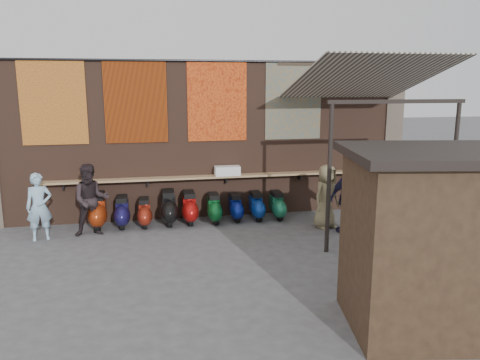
{
  "coord_description": "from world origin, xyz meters",
  "views": [
    {
      "loc": [
        -1.48,
        -9.29,
        3.43
      ],
      "look_at": [
        0.63,
        1.2,
        1.22
      ],
      "focal_mm": 35.0,
      "sensor_mm": 36.0,
      "label": 1
    }
  ],
  "objects": [
    {
      "name": "scooter_stool_2",
      "position": [
        -1.6,
        1.95,
        0.34
      ],
      "size": [
        0.33,
        0.72,
        0.69
      ],
      "primitive_type": null,
      "color": "maroon",
      "rests_on": "ground"
    },
    {
      "name": "shopper_navy",
      "position": [
        3.05,
        0.52,
        0.85
      ],
      "size": [
        1.05,
        0.59,
        1.7
      ],
      "primitive_type": "imported",
      "rotation": [
        0.0,
        0.0,
        3.32
      ],
      "color": "#191734",
      "rests_on": "ground"
    },
    {
      "name": "stall_shelf",
      "position": [
        2.56,
        -2.89,
        0.9
      ],
      "size": [
        1.87,
        0.43,
        0.06
      ],
      "primitive_type": "cube",
      "rotation": [
        0.0,
        0.0,
        -0.17
      ],
      "color": "#473321",
      "rests_on": "market_stall"
    },
    {
      "name": "shelf_box",
      "position": [
        0.52,
        2.3,
        1.24
      ],
      "size": [
        0.64,
        0.3,
        0.24
      ],
      "primitive_type": "cube",
      "color": "white",
      "rests_on": "eating_counter"
    },
    {
      "name": "scooter_stool_6",
      "position": [
        0.68,
        2.04,
        0.34
      ],
      "size": [
        0.32,
        0.71,
        0.67
      ],
      "primitive_type": null,
      "color": "navy",
      "rests_on": "ground"
    },
    {
      "name": "market_stall",
      "position": [
        2.4,
        -3.76,
        1.23
      ],
      "size": [
        2.53,
        2.07,
        2.46
      ],
      "primitive_type": "cube",
      "rotation": [
        0.0,
        0.0,
        -0.17
      ],
      "color": "black",
      "rests_on": "ground"
    },
    {
      "name": "scooter_stool_8",
      "position": [
        1.76,
        1.97,
        0.35
      ],
      "size": [
        0.33,
        0.74,
        0.7
      ],
      "primitive_type": null,
      "color": "#196747",
      "rests_on": "ground"
    },
    {
      "name": "stall_roof",
      "position": [
        2.4,
        -3.76,
        2.52
      ],
      "size": [
        2.84,
        2.37,
        0.12
      ],
      "primitive_type": "cube",
      "rotation": [
        0.0,
        0.0,
        -0.17
      ],
      "color": "black",
      "rests_on": "market_stall"
    },
    {
      "name": "diner_left",
      "position": [
        -3.87,
        1.4,
        0.76
      ],
      "size": [
        0.62,
        0.48,
        1.52
      ],
      "primitive_type": "imported",
      "rotation": [
        0.0,
        0.0,
        0.24
      ],
      "color": "#91B9D4",
      "rests_on": "ground"
    },
    {
      "name": "brick_wall",
      "position": [
        0.0,
        2.7,
        2.0
      ],
      "size": [
        10.0,
        0.4,
        4.0
      ],
      "primitive_type": "cube",
      "color": "brown",
      "rests_on": "ground"
    },
    {
      "name": "awning_post_right",
      "position": [
        4.9,
        -0.6,
        1.55
      ],
      "size": [
        0.09,
        0.09,
        3.1
      ],
      "primitive_type": "cylinder",
      "color": "black",
      "rests_on": "ground"
    },
    {
      "name": "shopper_grey",
      "position": [
        4.76,
        -0.98,
        0.87
      ],
      "size": [
        1.27,
        0.97,
        1.74
      ],
      "primitive_type": "imported",
      "rotation": [
        0.0,
        0.0,
        2.82
      ],
      "color": "#5C5C62",
      "rests_on": "ground"
    },
    {
      "name": "shopper_tan",
      "position": [
        2.7,
        0.98,
        0.78
      ],
      "size": [
        0.9,
        0.79,
        1.55
      ],
      "primitive_type": "imported",
      "rotation": [
        0.0,
        0.0,
        0.47
      ],
      "color": "#7A6E4D",
      "rests_on": "ground"
    },
    {
      "name": "tapestry_redgold",
      "position": [
        -3.6,
        2.48,
        3.0
      ],
      "size": [
        1.5,
        0.02,
        2.0
      ],
      "primitive_type": "cube",
      "color": "maroon",
      "rests_on": "brick_wall"
    },
    {
      "name": "awning_canvas",
      "position": [
        3.5,
        0.9,
        3.55
      ],
      "size": [
        3.2,
        3.28,
        0.97
      ],
      "primitive_type": "cube",
      "rotation": [
        -0.28,
        0.0,
        0.0
      ],
      "color": "beige",
      "rests_on": "brick_wall"
    },
    {
      "name": "diner_right",
      "position": [
        -2.78,
        1.5,
        0.83
      ],
      "size": [
        0.88,
        0.73,
        1.67
      ],
      "primitive_type": "imported",
      "rotation": [
        0.0,
        0.0,
        0.13
      ],
      "color": "black",
      "rests_on": "ground"
    },
    {
      "name": "awning_post_left",
      "position": [
        2.1,
        -0.6,
        1.55
      ],
      "size": [
        0.09,
        0.09,
        3.1
      ],
      "primitive_type": "cylinder",
      "color": "black",
      "rests_on": "ground"
    },
    {
      "name": "ground",
      "position": [
        0.0,
        0.0,
        0.0
      ],
      "size": [
        70.0,
        70.0,
        0.0
      ],
      "primitive_type": "plane",
      "color": "#474749",
      "rests_on": "ground"
    },
    {
      "name": "pier_right",
      "position": [
        5.2,
        2.7,
        2.0
      ],
      "size": [
        0.5,
        0.5,
        4.0
      ],
      "primitive_type": "cube",
      "color": "#4C4238",
      "rests_on": "ground"
    },
    {
      "name": "tapestry_orange",
      "position": [
        0.3,
        2.48,
        3.0
      ],
      "size": [
        1.5,
        0.02,
        2.0
      ],
      "primitive_type": "cube",
      "color": "#E1581C",
      "rests_on": "brick_wall"
    },
    {
      "name": "scooter_stool_0",
      "position": [
        -2.69,
        2.03,
        0.43
      ],
      "size": [
        0.4,
        0.9,
        0.85
      ],
      "primitive_type": null,
      "color": "maroon",
      "rests_on": "ground"
    },
    {
      "name": "scooter_stool_3",
      "position": [
        -1.01,
        2.03,
        0.42
      ],
      "size": [
        0.39,
        0.88,
        0.83
      ],
      "primitive_type": null,
      "color": "black",
      "rests_on": "ground"
    },
    {
      "name": "tapestry_sun",
      "position": [
        -1.7,
        2.48,
        3.0
      ],
      "size": [
        1.5,
        0.02,
        2.0
      ],
      "primitive_type": "cube",
      "color": "#C3430B",
      "rests_on": "brick_wall"
    },
    {
      "name": "eating_counter",
      "position": [
        0.0,
        2.33,
        1.1
      ],
      "size": [
        8.0,
        0.32,
        0.05
      ],
      "primitive_type": "cube",
      "color": "#9E7A51",
      "rests_on": "brick_wall"
    },
    {
      "name": "awning_header",
      "position": [
        3.5,
        -0.6,
        3.08
      ],
      "size": [
        3.0,
        0.08,
        0.08
      ],
      "primitive_type": "cube",
      "color": "black",
      "rests_on": "awning_post_left"
    },
    {
      "name": "stall_sign",
      "position": [
        2.56,
        -2.89,
        1.78
      ],
      "size": [
        1.19,
        0.25,
        0.5
      ],
      "primitive_type": "cube",
      "rotation": [
        0.0,
        0.0,
        -0.17
      ],
      "color": "gold",
      "rests_on": "market_stall"
    },
    {
      "name": "awning_ledger",
      "position": [
        3.5,
        2.49,
        3.95
      ],
      "size": [
        3.3,
        0.08,
        0.12
      ],
      "primitive_type": "cube",
      "color": "#33261C",
      "rests_on": "brick_wall"
    },
    {
      "name": "hang_rail",
      "position": [
        0.0,
        2.47,
        3.98
      ],
      "size": [
        9.5,
        0.06,
        0.06
      ],
      "primitive_type": "cylinder",
      "rotation": [
        0.0,
        1.57,
        0.0
      ],
      "color": "black",
      "rests_on": "brick_wall"
    },
    {
      "name": "tapestry_multi",
      "position": [
        2.3,
        2.48,
        3.0
      ],
      "size": [
        1.5,
        0.02,
        2.0
      ],
      "primitive_type": "cube",
      "color": "#215F7A",
      "rests_on": "brick_wall"
    },
    {
      "name": "scooter_stool_1",
      "position": [
        -2.13,
        2.02,
        0.37
      ],
      "size": [
        0.35,
        0.79,
        0.75
      ],
      "primitive_type": null,
      "color": "#151244",
      "rests_on": "ground"
    },
    {
      "name": "scooter_stool_5",
      "position": [
        0.11,
        1.96,
        0.36
      ],
      "size": [
        0.34,
        0.76,
        0.72
      ],
      "primitive_type": null,
      "color": "#0C5825",
      "rests_on": "ground"
    },
    {
      "name": "scooter_stool_4",
      "position": [
        -0.5,
        2.01,
        0.39
      ],
      "size": [
        0.37,
        0.83,
        0.79
      ],
      "primitive_type": null,
      "color": "#9A0D0B",
      "rests_on": "ground"
    },
    {
      "name": "scooter_stool_7",
      "position": [
        1.22,
        2.01,
        0.35
      ],
      "size": [
        0.33,
        0.74,
        0.7
      ],
      "primitive_type": null,
      "color": "navy",
      "rests_on": "ground"
    }
  ]
}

